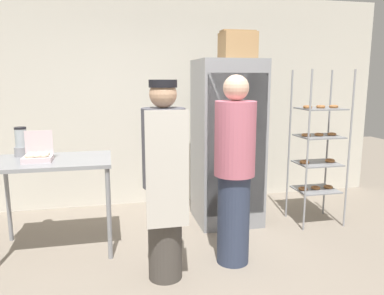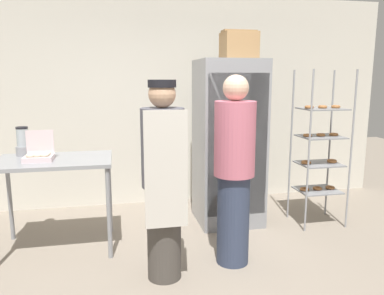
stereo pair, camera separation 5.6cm
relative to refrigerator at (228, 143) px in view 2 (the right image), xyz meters
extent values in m
plane|color=gray|center=(-0.67, -1.49, -0.97)|extent=(14.00, 14.00, 0.00)
cube|color=silver|center=(-0.67, 0.95, 0.44)|extent=(6.40, 0.12, 2.82)
cube|color=gray|center=(0.00, 0.01, 0.00)|extent=(0.74, 0.71, 1.93)
cube|color=gray|center=(0.00, -0.34, 0.02)|extent=(0.68, 0.02, 1.58)
cylinder|color=silver|center=(-0.20, -0.36, 0.05)|extent=(0.02, 0.02, 0.95)
cylinder|color=#93969B|center=(0.77, -0.50, -0.06)|extent=(0.02, 0.02, 1.82)
cylinder|color=#93969B|center=(1.29, -0.50, -0.06)|extent=(0.02, 0.02, 1.82)
cylinder|color=#93969B|center=(0.77, -0.06, -0.06)|extent=(0.02, 0.02, 1.82)
cylinder|color=#93969B|center=(1.29, -0.06, -0.06)|extent=(0.02, 0.02, 1.82)
cube|color=gray|center=(1.03, -0.28, -0.56)|extent=(0.48, 0.40, 0.01)
torus|color=#AD6B38|center=(0.86, -0.28, -0.54)|extent=(0.11, 0.11, 0.03)
torus|color=#AD6B38|center=(1.03, -0.28, -0.54)|extent=(0.11, 0.11, 0.03)
torus|color=#AD6B38|center=(1.20, -0.28, -0.54)|extent=(0.11, 0.11, 0.03)
cube|color=gray|center=(1.03, -0.28, -0.24)|extent=(0.48, 0.40, 0.01)
torus|color=#AD6B38|center=(0.86, -0.28, -0.21)|extent=(0.11, 0.11, 0.04)
torus|color=#AD6B38|center=(1.20, -0.28, -0.21)|extent=(0.11, 0.11, 0.04)
cube|color=gray|center=(1.03, -0.28, 0.08)|extent=(0.48, 0.40, 0.01)
torus|color=#AD6B38|center=(0.86, -0.28, 0.11)|extent=(0.10, 0.10, 0.03)
torus|color=#AD6B38|center=(1.03, -0.28, 0.11)|extent=(0.10, 0.10, 0.03)
torus|color=#AD6B38|center=(1.20, -0.28, 0.11)|extent=(0.10, 0.10, 0.03)
cube|color=gray|center=(1.03, -0.28, 0.41)|extent=(0.48, 0.40, 0.01)
torus|color=#AD6B38|center=(0.86, -0.28, 0.43)|extent=(0.10, 0.10, 0.03)
torus|color=#AD6B38|center=(1.03, -0.28, 0.43)|extent=(0.10, 0.10, 0.03)
torus|color=#AD6B38|center=(1.20, -0.28, 0.43)|extent=(0.10, 0.10, 0.03)
cube|color=gray|center=(-1.92, -0.39, -0.05)|extent=(1.12, 0.73, 0.04)
cylinder|color=gray|center=(-1.40, -0.71, -0.52)|extent=(0.04, 0.04, 0.90)
cylinder|color=gray|center=(-2.44, -0.06, -0.52)|extent=(0.04, 0.04, 0.90)
cylinder|color=gray|center=(-1.40, -0.06, -0.52)|extent=(0.04, 0.04, 0.90)
cube|color=silver|center=(-2.04, -0.44, -0.01)|extent=(0.27, 0.23, 0.05)
cube|color=silver|center=(-2.04, -0.32, 0.14)|extent=(0.26, 0.01, 0.23)
torus|color=beige|center=(-2.11, -0.49, 0.03)|extent=(0.08, 0.08, 0.03)
torus|color=beige|center=(-2.04, -0.49, 0.03)|extent=(0.08, 0.08, 0.03)
torus|color=beige|center=(-1.98, -0.49, 0.03)|extent=(0.08, 0.08, 0.03)
torus|color=beige|center=(-2.11, -0.40, 0.03)|extent=(0.08, 0.08, 0.03)
torus|color=beige|center=(-2.04, -0.40, 0.03)|extent=(0.08, 0.08, 0.03)
torus|color=beige|center=(-1.98, -0.40, 0.03)|extent=(0.08, 0.08, 0.03)
cylinder|color=#99999E|center=(-2.24, -0.15, 0.02)|extent=(0.15, 0.15, 0.10)
cylinder|color=#B2BCC1|center=(-2.24, -0.15, 0.16)|extent=(0.11, 0.11, 0.18)
cylinder|color=black|center=(-2.24, -0.15, 0.26)|extent=(0.12, 0.12, 0.02)
cube|color=#A87F51|center=(0.08, -0.05, 1.11)|extent=(0.38, 0.32, 0.29)
cube|color=#977249|center=(0.08, -0.05, 1.27)|extent=(0.38, 0.17, 0.02)
cylinder|color=#47423D|center=(-0.93, -1.17, -0.55)|extent=(0.29, 0.29, 0.83)
cylinder|color=#4C4C56|center=(-0.93, -1.17, 0.19)|extent=(0.36, 0.36, 0.65)
sphere|color=tan|center=(-0.93, -1.17, 0.63)|extent=(0.22, 0.22, 0.22)
cube|color=beige|center=(-0.93, -1.36, 0.04)|extent=(0.34, 0.02, 0.94)
cylinder|color=black|center=(-0.93, -1.17, 0.71)|extent=(0.23, 0.23, 0.06)
cylinder|color=#333D56|center=(-0.27, -1.03, -0.54)|extent=(0.30, 0.30, 0.85)
cylinder|color=#C6667A|center=(-0.27, -1.03, 0.22)|extent=(0.37, 0.37, 0.67)
sphere|color=beige|center=(-0.27, -1.03, 0.67)|extent=(0.23, 0.23, 0.23)
camera|label=1|loc=(-1.37, -4.18, 0.75)|focal=35.00mm
camera|label=2|loc=(-1.31, -4.19, 0.75)|focal=35.00mm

